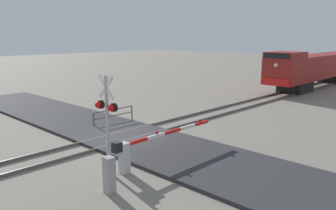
# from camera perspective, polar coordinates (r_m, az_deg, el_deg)

# --- Properties ---
(ground_plane) EXTENTS (160.00, 160.00, 0.00)m
(ground_plane) POSITION_cam_1_polar(r_m,az_deg,el_deg) (18.98, -7.02, -5.36)
(ground_plane) COLOR gray
(rail_track_left) EXTENTS (0.08, 80.00, 0.15)m
(rail_track_left) POSITION_cam_1_polar(r_m,az_deg,el_deg) (19.50, -8.36, -4.71)
(rail_track_left) COLOR #59544C
(rail_track_left) RESTS_ON ground_plane
(rail_track_right) EXTENTS (0.08, 80.00, 0.15)m
(rail_track_right) POSITION_cam_1_polar(r_m,az_deg,el_deg) (18.42, -5.61, -5.61)
(rail_track_right) COLOR #59544C
(rail_track_right) RESTS_ON ground_plane
(road_surface) EXTENTS (36.00, 4.85, 0.15)m
(road_surface) POSITION_cam_1_polar(r_m,az_deg,el_deg) (18.95, -7.03, -5.15)
(road_surface) COLOR #2D2D30
(road_surface) RESTS_ON ground_plane
(locomotive) EXTENTS (2.81, 18.94, 3.98)m
(locomotive) POSITION_cam_1_polar(r_m,az_deg,el_deg) (40.10, 23.31, 5.76)
(locomotive) COLOR black
(locomotive) RESTS_ON ground_plane
(crossing_signal) EXTENTS (1.18, 0.33, 3.99)m
(crossing_signal) POSITION_cam_1_polar(r_m,az_deg,el_deg) (13.67, -10.14, -1.38)
(crossing_signal) COLOR #ADADB2
(crossing_signal) RESTS_ON ground_plane
(crossing_gate) EXTENTS (0.36, 5.99, 1.37)m
(crossing_gate) POSITION_cam_1_polar(r_m,az_deg,el_deg) (14.50, -4.96, -7.14)
(crossing_gate) COLOR silver
(crossing_gate) RESTS_ON ground_plane
(utility_cabinet) EXTENTS (0.36, 0.32, 1.33)m
(utility_cabinet) POSITION_cam_1_polar(r_m,az_deg,el_deg) (12.48, -9.70, -11.36)
(utility_cabinet) COLOR #999993
(utility_cabinet) RESTS_ON ground_plane
(guard_railing) EXTENTS (0.08, 3.04, 0.95)m
(guard_railing) POSITION_cam_1_polar(r_m,az_deg,el_deg) (21.83, -9.00, -1.47)
(guard_railing) COLOR #4C4742
(guard_railing) RESTS_ON ground_plane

